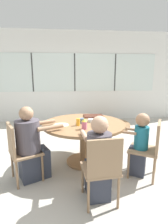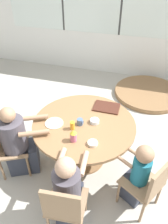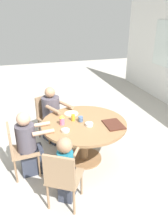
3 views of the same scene
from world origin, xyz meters
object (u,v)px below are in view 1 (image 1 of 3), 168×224
at_px(person_toddler, 139,145).
at_px(bowl_cereal, 92,120).
at_px(chair_for_toddler, 151,145).
at_px(bowl_white_shallow, 100,127).
at_px(juice_glass, 78,122).
at_px(chair_for_woman_green_shirt, 102,166).
at_px(chair_for_man_blue_shirt, 19,148).
at_px(person_man_blue_shirt, 31,147).
at_px(person_woman_green_shirt, 98,161).
at_px(sippy_cup, 84,124).
at_px(folded_table_stack, 105,124).
at_px(coffee_mug, 82,121).

bearing_deg(person_toddler, bowl_cereal, 82.47).
bearing_deg(chair_for_toddler, bowl_white_shallow, 105.15).
bearing_deg(juice_glass, chair_for_woman_green_shirt, -77.34).
bearing_deg(chair_for_man_blue_shirt, bowl_white_shallow, 69.78).
relative_size(person_man_blue_shirt, bowl_white_shallow, 8.75).
relative_size(chair_for_toddler, person_woman_green_shirt, 0.82).
height_order(person_woman_green_shirt, bowl_cereal, person_woman_green_shirt).
bearing_deg(person_toddler, sippy_cup, 112.78).
xyz_separation_m(person_toddler, folded_table_stack, (0.07, 2.53, -0.42)).
relative_size(chair_for_woman_green_shirt, bowl_white_shallow, 6.94).
bearing_deg(coffee_mug, bowl_white_shallow, -51.01).
bearing_deg(sippy_cup, juice_glass, 111.41).
distance_m(person_woman_green_shirt, juice_glass, 0.81).
relative_size(chair_for_woman_green_shirt, person_woman_green_shirt, 0.82).
bearing_deg(chair_for_man_blue_shirt, chair_for_woman_green_shirt, 34.53).
distance_m(chair_for_man_blue_shirt, person_man_blue_shirt, 0.17).
distance_m(chair_for_man_blue_shirt, coffee_mug, 1.03).
relative_size(person_woman_green_shirt, bowl_white_shallow, 8.50).
bearing_deg(chair_for_toddler, person_toddler, 90.00).
bearing_deg(chair_for_man_blue_shirt, bowl_cereal, 89.15).
distance_m(person_man_blue_shirt, folded_table_stack, 2.98).
height_order(chair_for_toddler, bowl_cereal, chair_for_toddler).
distance_m(chair_for_man_blue_shirt, bowl_white_shallow, 1.17).
height_order(person_woman_green_shirt, person_man_blue_shirt, person_man_blue_shirt).
bearing_deg(person_toddler, chair_for_toddler, -90.00).
distance_m(chair_for_woman_green_shirt, chair_for_man_blue_shirt, 1.19).
bearing_deg(chair_for_woman_green_shirt, person_woman_green_shirt, 90.00).
relative_size(person_woman_green_shirt, person_toddler, 1.09).
relative_size(chair_for_toddler, coffee_mug, 9.63).
bearing_deg(folded_table_stack, chair_for_woman_green_shirt, -103.46).
xyz_separation_m(chair_for_woman_green_shirt, coffee_mug, (-0.13, 1.00, 0.25)).
distance_m(chair_for_toddler, sippy_cup, 0.99).
height_order(bowl_white_shallow, bowl_cereal, bowl_cereal).
xyz_separation_m(chair_for_man_blue_shirt, person_woman_green_shirt, (1.02, -0.42, -0.03)).
height_order(person_man_blue_shirt, sippy_cup, person_man_blue_shirt).
distance_m(juice_glass, folded_table_stack, 2.52).
relative_size(chair_for_toddler, person_toddler, 0.89).
height_order(chair_for_toddler, coffee_mug, chair_for_toddler).
xyz_separation_m(chair_for_man_blue_shirt, bowl_cereal, (1.08, 0.51, 0.23)).
xyz_separation_m(coffee_mug, sippy_cup, (0.01, -0.30, 0.04)).
relative_size(juice_glass, folded_table_stack, 0.08).
bearing_deg(chair_for_toddler, coffee_mug, 93.15).
bearing_deg(bowl_white_shallow, juice_glass, 147.99).
bearing_deg(person_woman_green_shirt, coffee_mug, 92.99).
bearing_deg(chair_for_woman_green_shirt, folded_table_stack, 71.45).
distance_m(chair_for_woman_green_shirt, chair_for_toddler, 0.95).
relative_size(chair_for_woman_green_shirt, person_man_blue_shirt, 0.79).
xyz_separation_m(person_woman_green_shirt, bowl_cereal, (0.05, 0.93, 0.26)).
relative_size(person_man_blue_shirt, juice_glass, 9.68).
relative_size(person_man_blue_shirt, person_toddler, 1.12).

